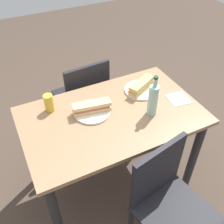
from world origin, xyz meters
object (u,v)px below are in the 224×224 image
knife_near (134,87)px  plate_near (141,90)px  chair_near (166,200)px  plate_far (92,112)px  baguette_sandwich_near (142,85)px  baguette_sandwich_far (92,107)px  dining_table (112,128)px  knife_far (88,106)px  water_bottle (153,100)px  beer_glass (49,103)px  chair_far (84,97)px

knife_near → plate_near: bearing=-52.1°
chair_near → plate_far: 0.72m
baguette_sandwich_near → baguette_sandwich_far: size_ratio=0.93×
dining_table → baguette_sandwich_far: 0.22m
baguette_sandwich_near → baguette_sandwich_far: bearing=-171.5°
plate_near → plate_far: size_ratio=1.00×
knife_near → plate_far: knife_near is taller
knife_far → water_bottle: water_bottle is taller
chair_near → plate_far: chair_near is taller
beer_glass → plate_far: bearing=-31.5°
plate_near → baguette_sandwich_near: 0.04m
beer_glass → knife_far: bearing=-21.1°
plate_far → beer_glass: bearing=148.5°
chair_far → baguette_sandwich_far: chair_far is taller
chair_near → chair_far: bearing=93.8°
baguette_sandwich_near → water_bottle: 0.26m
plate_far → water_bottle: 0.41m
baguette_sandwich_near → beer_glass: beer_glass is taller
plate_near → knife_near: (-0.03, 0.04, 0.01)m
chair_near → knife_near: bearing=75.6°
chair_far → knife_far: size_ratio=4.82×
plate_near → beer_glass: 0.67m
plate_near → knife_near: size_ratio=1.50×
plate_far → baguette_sandwich_far: (0.00, -0.00, 0.04)m
baguette_sandwich_near → beer_glass: 0.66m
water_bottle → beer_glass: 0.68m
plate_far → baguette_sandwich_far: 0.04m
baguette_sandwich_far → beer_glass: bearing=148.5°
chair_near → baguette_sandwich_near: 0.80m
chair_near → knife_far: chair_near is taller
plate_far → water_bottle: water_bottle is taller
knife_near → baguette_sandwich_far: bearing=-164.5°
baguette_sandwich_far → water_bottle: size_ratio=0.89×
baguette_sandwich_near → chair_far: bearing=125.1°
chair_far → water_bottle: bearing=-71.0°
chair_near → plate_near: (0.22, 0.70, 0.27)m
baguette_sandwich_near → water_bottle: bearing=-105.6°
plate_near → baguette_sandwich_near: (0.00, 0.00, 0.04)m
plate_far → baguette_sandwich_far: baguette_sandwich_far is taller
plate_far → knife_far: (-0.00, 0.06, 0.01)m
plate_far → baguette_sandwich_near: bearing=8.5°
baguette_sandwich_near → beer_glass: (-0.66, 0.09, 0.01)m
knife_near → chair_near: bearing=-104.4°
dining_table → water_bottle: size_ratio=4.06×
knife_far → beer_glass: size_ratio=1.45×
baguette_sandwich_near → beer_glass: size_ratio=1.94×
plate_far → baguette_sandwich_far: bearing=-90.0°
water_bottle → baguette_sandwich_far: bearing=152.6°
dining_table → baguette_sandwich_near: baguette_sandwich_near is taller
dining_table → chair_far: (0.01, 0.56, -0.14)m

